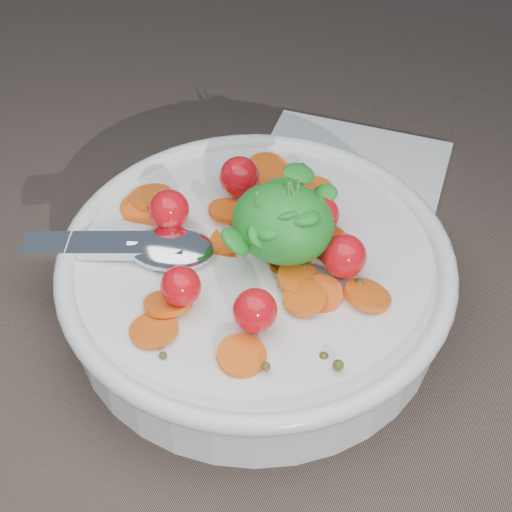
% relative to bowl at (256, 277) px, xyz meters
% --- Properties ---
extents(ground, '(6.00, 6.00, 0.00)m').
position_rel_bowl_xyz_m(ground, '(-0.01, -0.01, -0.04)').
color(ground, brown).
rests_on(ground, ground).
extents(bowl, '(0.32, 0.30, 0.13)m').
position_rel_bowl_xyz_m(bowl, '(0.00, 0.00, 0.00)').
color(bowl, white).
rests_on(bowl, ground).
extents(napkin, '(0.18, 0.16, 0.01)m').
position_rel_bowl_xyz_m(napkin, '(0.02, 0.18, -0.03)').
color(napkin, white).
rests_on(napkin, ground).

